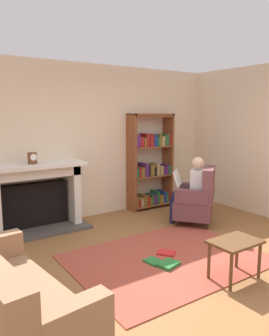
% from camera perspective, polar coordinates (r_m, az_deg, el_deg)
% --- Properties ---
extents(ground, '(14.00, 14.00, 0.00)m').
position_cam_1_polar(ground, '(4.18, 8.43, -16.75)').
color(ground, '#8F5E34').
extents(back_wall, '(5.60, 0.10, 2.70)m').
position_cam_1_polar(back_wall, '(5.91, -8.16, 4.53)').
color(back_wall, beige).
rests_on(back_wall, ground).
extents(side_wall_right, '(0.10, 5.20, 2.70)m').
position_cam_1_polar(side_wall_right, '(6.59, 18.53, 4.62)').
color(side_wall_right, beige).
rests_on(side_wall_right, ground).
extents(area_rug, '(2.40, 1.80, 0.01)m').
position_cam_1_polar(area_rug, '(4.38, 5.70, -15.33)').
color(area_rug, '#9F4332').
rests_on(area_rug, ground).
extents(fireplace, '(1.56, 0.64, 1.09)m').
position_cam_1_polar(fireplace, '(5.42, -16.83, -4.48)').
color(fireplace, '#4C4742').
rests_on(fireplace, ground).
extents(mantel_clock, '(0.14, 0.14, 0.17)m').
position_cam_1_polar(mantel_clock, '(5.21, -17.29, 1.64)').
color(mantel_clock, brown).
rests_on(mantel_clock, fireplace).
extents(bookshelf, '(0.92, 0.32, 1.85)m').
position_cam_1_polar(bookshelf, '(6.43, 2.83, 0.83)').
color(bookshelf, brown).
rests_on(bookshelf, ground).
extents(armchair_reading, '(0.89, 0.89, 0.97)m').
position_cam_1_polar(armchair_reading, '(5.62, 10.88, -5.37)').
color(armchair_reading, '#331E14').
rests_on(armchair_reading, ground).
extents(seated_reader, '(0.57, 0.59, 1.14)m').
position_cam_1_polar(seated_reader, '(5.59, 9.74, -3.35)').
color(seated_reader, silver).
rests_on(seated_reader, ground).
extents(sofa_floral, '(0.92, 1.77, 0.85)m').
position_cam_1_polar(sofa_floral, '(3.02, -20.85, -21.32)').
color(sofa_floral, '#986E4E').
rests_on(sofa_floral, ground).
extents(side_table, '(0.56, 0.39, 0.45)m').
position_cam_1_polar(side_table, '(3.90, 17.02, -12.91)').
color(side_table, brown).
rests_on(side_table, ground).
extents(scattered_books, '(0.54, 0.56, 0.04)m').
position_cam_1_polar(scattered_books, '(4.27, 5.19, -15.69)').
color(scattered_books, red).
rests_on(scattered_books, area_rug).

